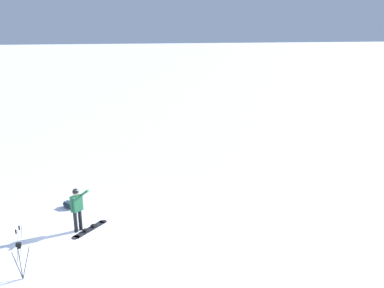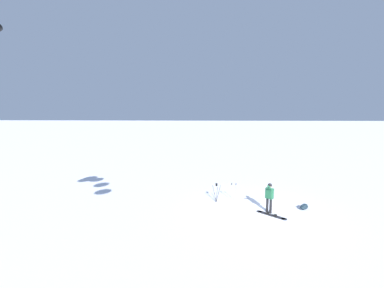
% 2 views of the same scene
% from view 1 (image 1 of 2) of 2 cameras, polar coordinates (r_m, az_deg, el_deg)
% --- Properties ---
extents(ground_plane, '(300.00, 300.00, 0.00)m').
position_cam_1_polar(ground_plane, '(16.49, -16.15, -12.21)').
color(ground_plane, white).
extents(snowboarder, '(0.52, 0.76, 1.75)m').
position_cam_1_polar(snowboarder, '(16.56, -15.23, -7.96)').
color(snowboarder, black).
rests_on(snowboarder, ground_plane).
extents(snowboard, '(1.43, 1.26, 0.10)m').
position_cam_1_polar(snowboard, '(16.99, -13.57, -11.04)').
color(snowboard, black).
rests_on(snowboard, ground_plane).
extents(gear_bag_large, '(0.74, 0.73, 0.28)m').
position_cam_1_polar(gear_bag_large, '(19.00, -16.21, -7.84)').
color(gear_bag_large, '#192833').
rests_on(gear_bag_large, ground_plane).
extents(camera_tripod, '(0.53, 0.47, 1.23)m').
position_cam_1_polar(camera_tripod, '(14.26, -22.13, -13.44)').
color(camera_tripod, '#262628').
rests_on(camera_tripod, ground_plane).
extents(ski_poles, '(0.35, 0.24, 1.19)m').
position_cam_1_polar(ski_poles, '(15.33, -22.27, -11.74)').
color(ski_poles, gray).
rests_on(ski_poles, ground_plane).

